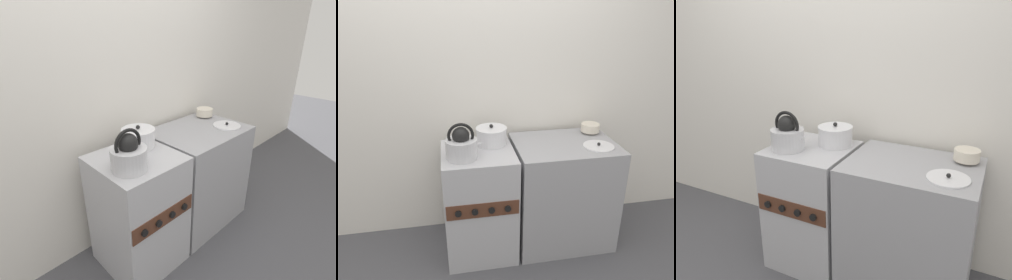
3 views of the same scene
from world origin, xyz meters
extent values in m
plane|color=#4C4C51|center=(0.00, 0.00, 0.00)|extent=(12.00, 12.00, 0.00)
cube|color=silver|center=(0.00, 0.65, 1.25)|extent=(7.00, 0.06, 2.50)
cube|color=#B2B2B7|center=(0.00, 0.26, 0.43)|extent=(0.52, 0.52, 0.86)
cube|color=#512D1E|center=(0.00, 0.00, 0.53)|extent=(0.50, 0.01, 0.11)
cylinder|color=black|center=(-0.17, -0.01, 0.53)|extent=(0.04, 0.02, 0.04)
cylinder|color=black|center=(-0.06, -0.01, 0.53)|extent=(0.04, 0.02, 0.04)
cylinder|color=black|center=(0.06, -0.01, 0.53)|extent=(0.04, 0.02, 0.04)
cylinder|color=black|center=(0.17, -0.01, 0.53)|extent=(0.04, 0.02, 0.04)
cube|color=#99999E|center=(0.67, 0.29, 0.43)|extent=(0.77, 0.58, 0.86)
cylinder|color=silver|center=(-0.12, 0.17, 0.92)|extent=(0.21, 0.21, 0.14)
sphere|color=black|center=(-0.12, 0.17, 1.02)|extent=(0.12, 0.12, 0.12)
torus|color=black|center=(-0.12, 0.17, 1.02)|extent=(0.18, 0.02, 0.18)
cone|color=silver|center=(-0.02, 0.17, 0.94)|extent=(0.11, 0.05, 0.08)
cylinder|color=silver|center=(0.12, 0.38, 0.91)|extent=(0.22, 0.22, 0.11)
cylinder|color=silver|center=(0.12, 0.38, 0.98)|extent=(0.23, 0.23, 0.01)
sphere|color=black|center=(0.12, 0.38, 1.00)|extent=(0.03, 0.03, 0.03)
cylinder|color=beige|center=(0.94, 0.46, 0.86)|extent=(0.07, 0.07, 0.01)
cylinder|color=beige|center=(0.94, 0.46, 0.90)|extent=(0.15, 0.15, 0.06)
cylinder|color=silver|center=(0.89, 0.18, 0.86)|extent=(0.22, 0.22, 0.01)
sphere|color=black|center=(0.89, 0.18, 0.88)|extent=(0.02, 0.02, 0.02)
camera|label=1|loc=(-0.88, -0.93, 1.63)|focal=28.00mm
camera|label=2|loc=(-0.19, -1.87, 1.83)|focal=35.00mm
camera|label=3|loc=(1.09, -1.44, 1.61)|focal=35.00mm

